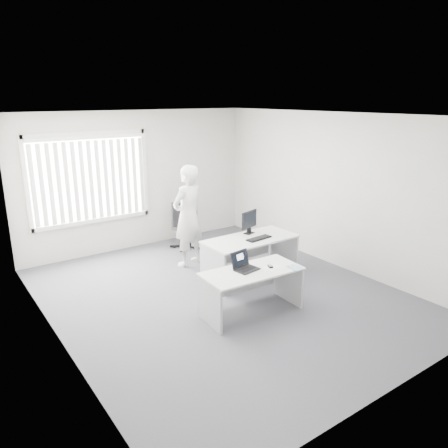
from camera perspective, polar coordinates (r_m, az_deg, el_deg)
ground at (r=7.09m, az=-0.29°, el=-9.23°), size 6.00×6.00×0.00m
wall_back at (r=9.17m, az=-11.18°, el=5.62°), size 5.00×0.02×2.80m
wall_front at (r=4.60m, az=21.78°, el=-6.04°), size 5.00×0.02×2.80m
wall_left at (r=5.62m, az=-21.70°, el=-2.05°), size 0.02×6.00×2.80m
wall_right at (r=8.26m, az=14.09°, el=4.27°), size 0.02×6.00×2.80m
ceiling at (r=6.40m, az=-0.33°, el=14.02°), size 5.00×6.00×0.02m
window at (r=8.75m, az=-17.11°, el=5.70°), size 2.32×0.06×1.76m
blinds at (r=8.70m, az=-16.97°, el=5.45°), size 2.20×0.10×1.50m
desk_near at (r=6.37m, az=3.62°, el=-7.61°), size 1.49×0.76×0.66m
desk_far at (r=7.51m, az=3.47°, el=-3.34°), size 1.62×0.77×0.74m
office_chair at (r=9.17m, az=-5.20°, el=-1.23°), size 0.60×0.60×0.97m
person at (r=8.03m, az=-4.74°, el=1.05°), size 0.79×0.63×1.89m
laptop at (r=6.26m, az=3.04°, el=-4.95°), size 0.37×0.34×0.26m
paper_sheet at (r=6.43m, az=6.27°, el=-5.64°), size 0.32×0.26×0.00m
mouse at (r=6.43m, az=6.06°, el=-5.47°), size 0.09×0.11×0.04m
booklet at (r=6.45m, az=9.29°, el=-5.64°), size 0.18×0.24×0.01m
keyboard at (r=7.41m, az=4.58°, el=-1.89°), size 0.49×0.21×0.02m
monitor at (r=7.64m, az=3.31°, el=0.23°), size 0.43×0.23×0.41m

